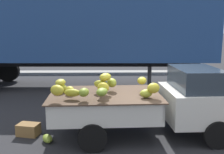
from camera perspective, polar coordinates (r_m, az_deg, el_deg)
ground at (r=6.88m, az=10.42°, el=-12.50°), size 220.00×220.00×0.00m
curb_strip at (r=15.52m, az=3.92°, el=0.94°), size 80.00×0.80×0.16m
pickup_truck at (r=6.85m, az=13.96°, el=-4.88°), size 4.78×2.06×1.70m
semi_trailer at (r=12.04m, az=-8.05°, el=9.84°), size 12.04×2.80×3.95m
fallen_banana_bunch_near_tailgate at (r=6.65m, az=-13.64°, el=-12.66°), size 0.36×0.45×0.17m
produce_crate at (r=7.14m, az=-17.45°, el=-10.66°), size 0.59×0.47×0.30m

